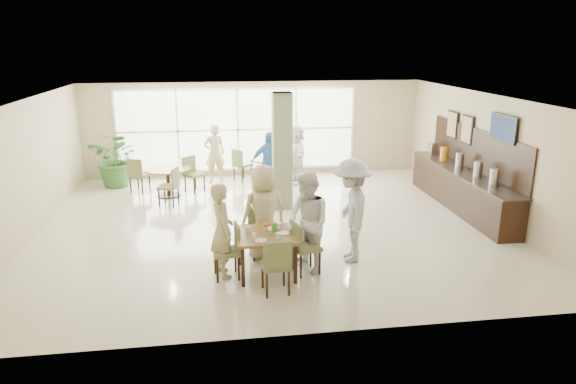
{
  "coord_description": "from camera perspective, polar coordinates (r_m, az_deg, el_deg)",
  "views": [
    {
      "loc": [
        -1.16,
        -10.72,
        3.94
      ],
      "look_at": [
        0.2,
        -1.2,
        1.1
      ],
      "focal_mm": 32.0,
      "sensor_mm": 36.0,
      "label": 1
    }
  ],
  "objects": [
    {
      "name": "chairs_table_right",
      "position": [
        14.57,
        -2.37,
        2.68
      ],
      "size": [
        1.93,
        1.97,
        0.95
      ],
      "color": "#636C3B",
      "rests_on": "ground"
    },
    {
      "name": "teen_right",
      "position": [
        8.96,
        2.19,
        -3.42
      ],
      "size": [
        0.96,
        1.07,
        1.79
      ],
      "primitive_type": "imported",
      "rotation": [
        0.0,
        0.0,
        -1.17
      ],
      "color": "white",
      "rests_on": "ground"
    },
    {
      "name": "potted_plant",
      "position": [
        15.07,
        -18.47,
        3.49
      ],
      "size": [
        1.85,
        1.85,
        1.56
      ],
      "primitive_type": "imported",
      "rotation": [
        0.0,
        0.0,
        -0.42
      ],
      "color": "#326327",
      "rests_on": "ground"
    },
    {
      "name": "teen_left",
      "position": [
        8.86,
        -7.33,
        -4.23
      ],
      "size": [
        0.54,
        0.69,
        1.66
      ],
      "primitive_type": "imported",
      "rotation": [
        0.0,
        0.0,
        1.84
      ],
      "color": "tan",
      "rests_on": "ground"
    },
    {
      "name": "tabletop_clutter",
      "position": [
        8.83,
        -2.28,
        -4.33
      ],
      "size": [
        0.76,
        0.73,
        0.21
      ],
      "color": "white",
      "rests_on": "main_table"
    },
    {
      "name": "chairs_table_left",
      "position": [
        13.81,
        -13.26,
        1.48
      ],
      "size": [
        2.08,
        1.88,
        0.95
      ],
      "color": "#636C3B",
      "rests_on": "ground"
    },
    {
      "name": "teen_standing",
      "position": [
        9.44,
        7.03,
        -2.04
      ],
      "size": [
        0.87,
        1.32,
        1.93
      ],
      "primitive_type": "imported",
      "rotation": [
        0.0,
        0.0,
        -1.7
      ],
      "color": "#B4B4B7",
      "rests_on": "ground"
    },
    {
      "name": "buffet_counter",
      "position": [
        13.11,
        18.75,
        0.58
      ],
      "size": [
        0.64,
        4.7,
        1.95
      ],
      "color": "black",
      "rests_on": "ground"
    },
    {
      "name": "framed_art_a",
      "position": [
        13.38,
        19.28,
        6.55
      ],
      "size": [
        0.05,
        0.55,
        0.7
      ],
      "color": "black",
      "rests_on": "ground"
    },
    {
      "name": "ground",
      "position": [
        11.48,
        -1.84,
        -3.63
      ],
      "size": [
        10.0,
        10.0,
        0.0
      ],
      "primitive_type": "plane",
      "color": "beige",
      "rests_on": "ground"
    },
    {
      "name": "column",
      "position": [
        12.29,
        -0.66,
        4.52
      ],
      "size": [
        0.45,
        0.45,
        2.8
      ],
      "primitive_type": "cube",
      "color": "#626E4D",
      "rests_on": "ground"
    },
    {
      "name": "chairs_main_table",
      "position": [
        8.96,
        -2.32,
        -6.31
      ],
      "size": [
        1.91,
        1.95,
        0.95
      ],
      "color": "#636C3B",
      "rests_on": "ground"
    },
    {
      "name": "wall_tv",
      "position": [
        11.95,
        22.83,
        6.56
      ],
      "size": [
        0.06,
        1.0,
        0.58
      ],
      "color": "black",
      "rests_on": "ground"
    },
    {
      "name": "window_bank",
      "position": [
        15.4,
        -5.6,
        6.89
      ],
      "size": [
        7.0,
        0.04,
        7.0
      ],
      "color": "silver",
      "rests_on": "ground"
    },
    {
      "name": "teen_far",
      "position": [
        9.51,
        -2.69,
        -2.22
      ],
      "size": [
        0.98,
        0.73,
        1.8
      ],
      "primitive_type": "imported",
      "rotation": [
        0.0,
        0.0,
        3.46
      ],
      "color": "tan",
      "rests_on": "ground"
    },
    {
      "name": "round_table_right",
      "position": [
        14.57,
        -2.37,
        3.0
      ],
      "size": [
        1.01,
        1.01,
        0.75
      ],
      "color": "brown",
      "rests_on": "ground"
    },
    {
      "name": "adult_standing",
      "position": [
        14.86,
        -8.14,
        4.28
      ],
      "size": [
        0.69,
        0.53,
        1.69
      ],
      "primitive_type": "imported",
      "rotation": [
        0.0,
        0.0,
        3.36
      ],
      "color": "tan",
      "rests_on": "ground"
    },
    {
      "name": "adult_a",
      "position": [
        13.69,
        -2.14,
        3.3
      ],
      "size": [
        1.01,
        0.63,
        1.65
      ],
      "primitive_type": "imported",
      "rotation": [
        0.0,
        0.0,
        0.09
      ],
      "color": "#4181C3",
      "rests_on": "ground"
    },
    {
      "name": "framed_art_b",
      "position": [
        14.08,
        17.81,
        7.14
      ],
      "size": [
        0.05,
        0.55,
        0.7
      ],
      "color": "black",
      "rests_on": "ground"
    },
    {
      "name": "room_shell",
      "position": [
        11.01,
        -1.92,
        4.72
      ],
      "size": [
        10.0,
        10.0,
        10.0
      ],
      "color": "white",
      "rests_on": "ground"
    },
    {
      "name": "adult_b",
      "position": [
        14.66,
        0.88,
        4.24
      ],
      "size": [
        0.98,
        1.66,
        1.68
      ],
      "primitive_type": "imported",
      "rotation": [
        0.0,
        0.0,
        -1.36
      ],
      "color": "white",
      "rests_on": "ground"
    },
    {
      "name": "main_table",
      "position": [
        8.9,
        -2.4,
        -5.15
      ],
      "size": [
        1.04,
        1.04,
        0.75
      ],
      "color": "brown",
      "rests_on": "ground"
    },
    {
      "name": "round_table_left",
      "position": [
        13.77,
        -13.22,
        1.94
      ],
      "size": [
        1.19,
        1.19,
        0.75
      ],
      "color": "brown",
      "rests_on": "ground"
    }
  ]
}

